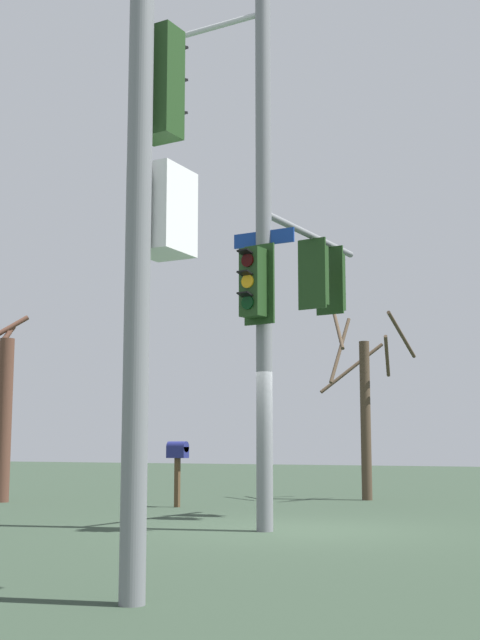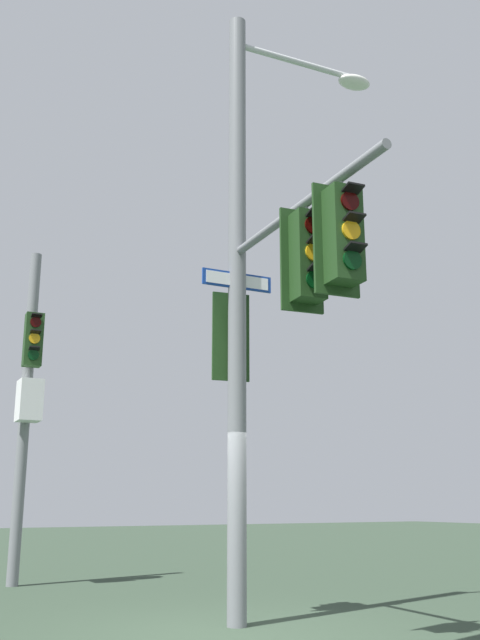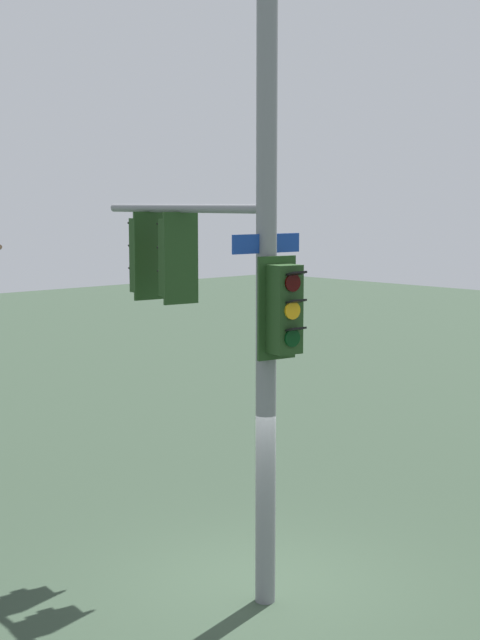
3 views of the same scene
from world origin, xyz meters
The scene contains 3 objects.
ground_plane centered at (0.00, 0.00, 0.00)m, with size 80.00×80.00×0.00m, color #2A3A2B.
main_signal_pole_assembly centered at (-0.28, -0.37, 4.67)m, with size 4.34×3.06×9.05m.
secondary_pole_assembly centered at (6.37, 1.19, 3.68)m, with size 0.80×0.47×6.74m.
Camera 2 is at (-8.35, 4.55, 1.56)m, focal length 40.36 mm.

